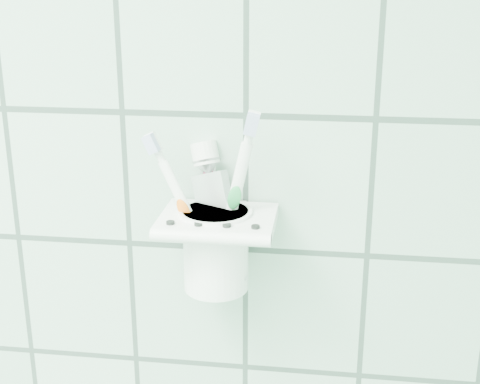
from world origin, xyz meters
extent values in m
cube|color=white|center=(0.66, 1.19, 1.29)|extent=(0.05, 0.02, 0.03)
cube|color=white|center=(0.66, 1.15, 1.30)|extent=(0.12, 0.09, 0.01)
cylinder|color=white|center=(0.66, 1.11, 1.30)|extent=(0.12, 0.01, 0.01)
cylinder|color=black|center=(0.61, 1.12, 1.31)|extent=(0.01, 0.01, 0.00)
cylinder|color=black|center=(0.64, 1.12, 1.31)|extent=(0.01, 0.01, 0.00)
cylinder|color=black|center=(0.67, 1.12, 1.31)|extent=(0.01, 0.01, 0.00)
cylinder|color=black|center=(0.70, 1.12, 1.31)|extent=(0.01, 0.01, 0.00)
cylinder|color=white|center=(0.65, 1.16, 1.27)|extent=(0.07, 0.07, 0.09)
cylinder|color=white|center=(0.65, 1.16, 1.31)|extent=(0.08, 0.08, 0.01)
cylinder|color=black|center=(0.65, 1.16, 1.31)|extent=(0.06, 0.06, 0.00)
cylinder|color=white|center=(0.66, 1.15, 1.31)|extent=(0.07, 0.02, 0.14)
cylinder|color=white|center=(0.66, 1.15, 1.39)|extent=(0.02, 0.01, 0.02)
cube|color=silver|center=(0.66, 1.14, 1.40)|extent=(0.02, 0.01, 0.02)
cube|color=white|center=(0.66, 1.15, 1.40)|extent=(0.02, 0.01, 0.02)
ellipsoid|color=orange|center=(0.66, 1.14, 1.32)|extent=(0.02, 0.01, 0.03)
cylinder|color=white|center=(0.64, 1.16, 1.32)|extent=(0.02, 0.07, 0.16)
cylinder|color=white|center=(0.64, 1.16, 1.41)|extent=(0.01, 0.02, 0.03)
cube|color=silver|center=(0.64, 1.15, 1.43)|extent=(0.02, 0.02, 0.03)
cube|color=white|center=(0.64, 1.16, 1.43)|extent=(0.01, 0.01, 0.03)
ellipsoid|color=#D83F72|center=(0.64, 1.15, 1.34)|extent=(0.02, 0.02, 0.03)
cylinder|color=white|center=(0.65, 1.17, 1.31)|extent=(0.05, 0.03, 0.16)
cylinder|color=white|center=(0.65, 1.17, 1.40)|extent=(0.01, 0.01, 0.02)
cube|color=silver|center=(0.65, 1.17, 1.41)|extent=(0.02, 0.01, 0.02)
cube|color=white|center=(0.65, 1.17, 1.41)|extent=(0.02, 0.01, 0.03)
ellipsoid|color=green|center=(0.65, 1.17, 1.33)|extent=(0.02, 0.01, 0.03)
cube|color=silver|center=(0.67, 1.15, 1.29)|extent=(0.07, 0.06, 0.12)
cube|color=silver|center=(0.67, 1.15, 1.24)|extent=(0.04, 0.02, 0.02)
cone|color=silver|center=(0.67, 1.15, 1.36)|extent=(0.05, 0.05, 0.03)
cylinder|color=white|center=(0.67, 1.15, 1.37)|extent=(0.04, 0.04, 0.04)
camera|label=1|loc=(0.76, 0.51, 1.55)|focal=50.00mm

